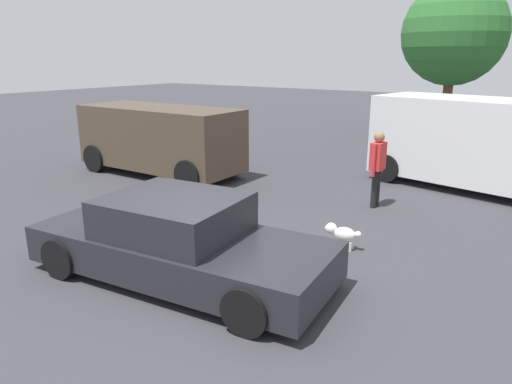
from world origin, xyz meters
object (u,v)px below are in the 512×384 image
van_white (476,141)px  suv_dark (160,138)px  pedestrian (377,163)px  sedan_foreground (179,242)px  dog (342,233)px

van_white → suv_dark: (-7.70, -3.47, -0.17)m
van_white → pedestrian: bearing=-106.5°
van_white → pedestrian: (-1.47, -2.91, -0.21)m
sedan_foreground → suv_dark: suv_dark is taller
suv_dark → pedestrian: 6.25m
van_white → suv_dark: van_white is taller
van_white → suv_dark: size_ratio=1.07×
sedan_foreground → van_white: van_white is taller
sedan_foreground → van_white: bearing=65.4°
dog → suv_dark: size_ratio=0.13×
sedan_foreground → van_white: (2.62, 8.02, 0.64)m
suv_dark → pedestrian: (6.23, 0.56, -0.03)m
van_white → pedestrian: 3.26m
pedestrian → van_white: bearing=-115.6°
van_white → sedan_foreground: bearing=-97.8°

